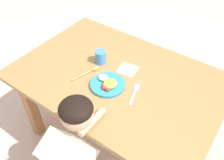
# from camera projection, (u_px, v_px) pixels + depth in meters

# --- Properties ---
(ground_plane) EXTENTS (8.00, 8.00, 0.00)m
(ground_plane) POSITION_uv_depth(u_px,v_px,m) (116.00, 136.00, 2.03)
(ground_plane) COLOR beige
(dining_table) EXTENTS (1.33, 0.91, 0.68)m
(dining_table) POSITION_uv_depth(u_px,v_px,m) (117.00, 87.00, 1.64)
(dining_table) COLOR #9B7646
(dining_table) RESTS_ON ground_plane
(plate) EXTENTS (0.22, 0.22, 0.05)m
(plate) POSITION_uv_depth(u_px,v_px,m) (108.00, 84.00, 1.48)
(plate) COLOR teal
(plate) RESTS_ON dining_table
(fork) EXTENTS (0.08, 0.21, 0.01)m
(fork) POSITION_uv_depth(u_px,v_px,m) (135.00, 92.00, 1.45)
(fork) COLOR silver
(fork) RESTS_ON dining_table
(spoon) EXTENTS (0.08, 0.21, 0.02)m
(spoon) POSITION_uv_depth(u_px,v_px,m) (90.00, 71.00, 1.59)
(spoon) COLOR tan
(spoon) RESTS_ON dining_table
(drinking_cup) EXTENTS (0.07, 0.07, 0.09)m
(drinking_cup) POSITION_uv_depth(u_px,v_px,m) (101.00, 57.00, 1.63)
(drinking_cup) COLOR #4188DE
(drinking_cup) RESTS_ON dining_table
(napkin) EXTENTS (0.13, 0.13, 0.00)m
(napkin) POSITION_uv_depth(u_px,v_px,m) (128.00, 70.00, 1.61)
(napkin) COLOR white
(napkin) RESTS_ON dining_table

